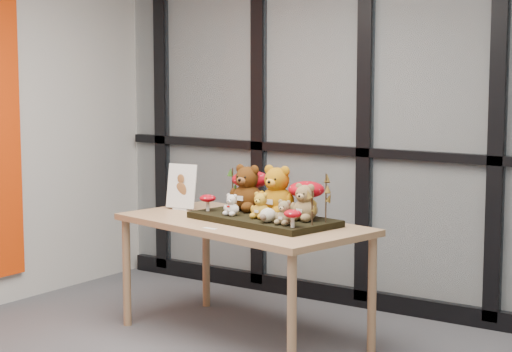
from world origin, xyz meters
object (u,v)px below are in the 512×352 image
Objects in this scene: bear_tan_back at (305,200)px; diorama_tray at (264,219)px; bear_pooh_yellow at (277,188)px; mushroom_back_left at (251,188)px; bear_small_yellow at (261,204)px; mushroom_back_right at (306,198)px; sign_holder at (181,189)px; mushroom_front_right at (293,218)px; plush_cream_hedgehog at (268,215)px; mushroom_front_left at (208,202)px; display_table at (243,232)px; bear_beige_small at (284,211)px; bear_brown_medium at (247,185)px; bear_white_bow at (232,203)px.

diorama_tray is at bearing -167.33° from bear_tan_back.
mushroom_back_left is at bearing 168.24° from bear_pooh_yellow.
mushroom_back_right is at bearing 49.49° from bear_small_yellow.
bear_pooh_yellow is at bearing -9.68° from sign_holder.
mushroom_back_right is 2.16× the size of mushroom_front_right.
sign_holder is at bearing 179.74° from mushroom_back_right.
mushroom_front_left reaches higher than plush_cream_hedgehog.
display_table is 10.67× the size of bear_beige_small.
mushroom_back_right reaches higher than diorama_tray.
plush_cream_hedgehog is (0.14, -0.17, 0.06)m from diorama_tray.
bear_pooh_yellow is at bearing 43.44° from display_table.
bear_brown_medium is 0.48m from bear_tan_back.
bear_beige_small is at bearing -86.14° from bear_tan_back.
diorama_tray is 0.23m from plush_cream_hedgehog.
mushroom_front_right is (0.50, -0.13, -0.02)m from bear_white_bow.
plush_cream_hedgehog is (-0.14, -0.17, -0.07)m from bear_tan_back.
sign_holder is (-0.84, 0.26, 0.05)m from plush_cream_hedgehog.
bear_pooh_yellow is at bearing 48.13° from bear_white_bow.
mushroom_back_left reaches higher than diorama_tray.
mushroom_back_right reaches higher than display_table.
bear_white_bow is at bearing 165.48° from mushroom_front_right.
display_table is at bearing 171.16° from bear_beige_small.
bear_tan_back is 0.18m from bear_beige_small.
display_table is at bearing -162.97° from bear_tan_back.
mushroom_front_left is at bearing -154.41° from bear_pooh_yellow.
bear_small_yellow is (-0.01, -0.15, -0.08)m from bear_pooh_yellow.
bear_brown_medium is at bearing 148.48° from mushroom_front_right.
mushroom_front_right is at bearing -71.75° from mushroom_back_right.
bear_white_bow is 0.43m from bear_beige_small.
bear_white_bow is 0.56m from sign_holder.
bear_small_yellow is at bearing -141.41° from mushroom_back_right.
diorama_tray is at bearing 5.84° from mushroom_front_left.
bear_pooh_yellow is at bearing 175.34° from bear_tan_back.
plush_cream_hedgehog is at bearing -25.35° from sign_holder.
bear_tan_back is 2.59× the size of plush_cream_hedgehog.
mushroom_back_left is 2.37× the size of mushroom_front_right.
bear_brown_medium is 2.01× the size of bear_beige_small.
display_table is 7.01× the size of bear_tan_back.
mushroom_back_left is at bearing 54.42° from mushroom_front_left.
bear_small_yellow is at bearing 151.48° from plush_cream_hedgehog.
plush_cream_hedgehog is at bearing -38.60° from diorama_tray.
mushroom_back_left is at bearing 2.83° from sign_holder.
bear_beige_small is 0.10m from mushroom_front_right.
bear_tan_back is 0.98m from sign_holder.
diorama_tray is 0.31m from bear_tan_back.
bear_brown_medium is 0.43m from mushroom_back_right.
mushroom_back_left is at bearing 145.14° from bear_small_yellow.
bear_brown_medium is 1.07× the size of sign_holder.
plush_cream_hedgehog is at bearing -171.14° from bear_beige_small.
mushroom_front_right is (0.56, -0.40, -0.07)m from mushroom_back_left.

